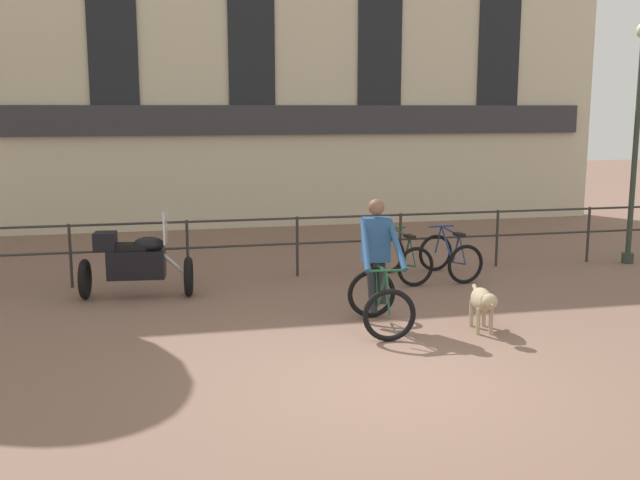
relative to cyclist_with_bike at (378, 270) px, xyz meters
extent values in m
plane|color=#7A5B4C|center=(-0.47, -2.01, -0.76)|extent=(60.00, 60.00, 0.00)
cylinder|color=#2D2B28|center=(-4.22, 3.19, -0.24)|extent=(0.05, 0.05, 1.05)
cylinder|color=#2D2B28|center=(-2.35, 3.19, -0.24)|extent=(0.05, 0.05, 1.05)
cylinder|color=#2D2B28|center=(-0.47, 3.19, -0.24)|extent=(0.05, 0.05, 1.05)
cylinder|color=#2D2B28|center=(1.40, 3.19, -0.24)|extent=(0.05, 0.05, 1.05)
cylinder|color=#2D2B28|center=(3.28, 3.19, -0.24)|extent=(0.05, 0.05, 1.05)
cylinder|color=#2D2B28|center=(5.15, 3.19, -0.24)|extent=(0.05, 0.05, 1.05)
cylinder|color=#2D2B28|center=(-0.47, 3.19, 0.26)|extent=(15.00, 0.04, 0.04)
cylinder|color=#2D2B28|center=(-0.47, 3.19, -0.19)|extent=(15.00, 0.04, 0.04)
cube|color=beige|center=(-0.47, 8.99, 3.61)|extent=(18.00, 0.60, 8.76)
cube|color=#333338|center=(-0.47, 8.63, 1.84)|extent=(17.10, 0.12, 0.70)
cube|color=black|center=(-3.62, 8.66, 4.05)|extent=(1.10, 0.06, 4.90)
cube|color=black|center=(-0.47, 8.66, 4.05)|extent=(1.10, 0.06, 4.90)
cube|color=black|center=(2.68, 8.66, 4.05)|extent=(1.10, 0.06, 4.90)
cube|color=black|center=(5.83, 8.66, 4.05)|extent=(1.10, 0.06, 4.90)
torus|color=black|center=(-0.06, -0.68, -0.42)|extent=(0.68, 0.13, 0.68)
torus|color=black|center=(0.04, 0.41, -0.42)|extent=(0.68, 0.13, 0.68)
cylinder|color=#194C2D|center=(-0.02, -0.26, -0.19)|extent=(0.08, 0.49, 0.60)
cylinder|color=#194C2D|center=(0.01, 0.07, -0.22)|extent=(0.06, 0.23, 0.52)
cylinder|color=#194C2D|center=(-0.01, -0.16, 0.07)|extent=(0.09, 0.66, 0.10)
cylinder|color=#194C2D|center=(0.02, 0.19, -0.45)|extent=(0.07, 0.44, 0.08)
cylinder|color=#194C2D|center=(0.03, 0.29, -0.19)|extent=(0.05, 0.27, 0.47)
cylinder|color=#194C2D|center=(-0.05, -0.59, -0.16)|extent=(0.05, 0.23, 0.54)
cylinder|color=#194C2D|center=(-0.04, -0.49, 0.10)|extent=(0.48, 0.07, 0.03)
cube|color=black|center=(0.02, 0.17, 0.06)|extent=(0.14, 0.25, 0.05)
cube|color=navy|center=(0.02, 0.17, 0.39)|extent=(0.38, 0.25, 0.60)
sphere|color=brown|center=(0.02, 0.17, 0.83)|extent=(0.22, 0.22, 0.22)
cylinder|color=navy|center=(-0.22, -0.14, 0.37)|extent=(0.21, 0.72, 0.60)
cylinder|color=navy|center=(0.20, -0.18, 0.37)|extent=(0.08, 0.71, 0.60)
cylinder|color=black|center=(-0.06, 0.08, -0.25)|extent=(0.11, 0.31, 0.69)
cylinder|color=black|center=(0.08, 0.07, -0.19)|extent=(0.16, 0.32, 0.58)
ellipsoid|color=tan|center=(1.27, -0.50, -0.35)|extent=(0.36, 0.61, 0.31)
cylinder|color=tan|center=(1.23, -0.72, -0.33)|extent=(0.20, 0.19, 0.18)
sphere|color=tan|center=(1.20, -0.88, -0.27)|extent=(0.20, 0.20, 0.20)
cone|color=tan|center=(1.18, -0.97, -0.28)|extent=(0.13, 0.14, 0.11)
cylinder|color=tan|center=(1.33, -0.16, -0.29)|extent=(0.09, 0.20, 0.11)
cylinder|color=tan|center=(1.15, -0.66, -0.59)|extent=(0.06, 0.06, 0.35)
cylinder|color=tan|center=(1.32, -0.69, -0.59)|extent=(0.06, 0.06, 0.35)
cylinder|color=tan|center=(1.22, -0.30, -0.59)|extent=(0.06, 0.06, 0.35)
cylinder|color=tan|center=(1.39, -0.33, -0.59)|extent=(0.06, 0.06, 0.35)
torus|color=black|center=(-2.39, 2.21, -0.45)|extent=(0.19, 0.63, 0.62)
torus|color=black|center=(-3.95, 2.38, -0.45)|extent=(0.19, 0.63, 0.62)
cube|color=black|center=(-3.17, 2.29, -0.23)|extent=(0.90, 0.49, 0.44)
ellipsoid|color=black|center=(-2.97, 2.27, 0.07)|extent=(0.51, 0.37, 0.24)
cube|color=black|center=(-3.27, 2.30, 0.04)|extent=(0.59, 0.36, 0.10)
cylinder|color=#B2B2B7|center=(-2.58, 2.23, -0.27)|extent=(0.44, 0.11, 0.41)
cube|color=silver|center=(-2.72, 2.24, 0.34)|extent=(0.08, 0.44, 0.50)
cube|color=black|center=(-3.62, 2.34, 0.13)|extent=(0.36, 0.39, 0.28)
torus|color=black|center=(1.13, 3.06, -0.43)|extent=(0.66, 0.15, 0.66)
torus|color=black|center=(1.27, 2.02, -0.43)|extent=(0.66, 0.15, 0.66)
cylinder|color=#194C2D|center=(1.19, 2.66, -0.20)|extent=(0.09, 0.47, 0.58)
cylinder|color=#194C2D|center=(1.23, 2.35, -0.24)|extent=(0.06, 0.22, 0.51)
cylinder|color=#194C2D|center=(1.20, 2.56, 0.05)|extent=(0.12, 0.63, 0.10)
cylinder|color=#194C2D|center=(1.24, 2.23, -0.46)|extent=(0.08, 0.42, 0.07)
cylinder|color=#194C2D|center=(1.26, 2.14, -0.21)|extent=(0.06, 0.25, 0.46)
cylinder|color=#194C2D|center=(1.15, 2.97, -0.18)|extent=(0.05, 0.21, 0.52)
cylinder|color=#194C2D|center=(1.16, 2.88, 0.08)|extent=(0.48, 0.09, 0.03)
cube|color=black|center=(1.24, 2.25, 0.03)|extent=(0.15, 0.25, 0.05)
torus|color=black|center=(2.03, 3.06, -0.43)|extent=(0.66, 0.13, 0.66)
torus|color=black|center=(2.15, 2.02, -0.43)|extent=(0.66, 0.13, 0.66)
cylinder|color=navy|center=(2.08, 2.66, -0.20)|extent=(0.08, 0.47, 0.58)
cylinder|color=navy|center=(2.11, 2.34, -0.24)|extent=(0.06, 0.22, 0.51)
cylinder|color=navy|center=(2.09, 2.56, 0.05)|extent=(0.10, 0.63, 0.10)
cylinder|color=navy|center=(2.12, 2.23, -0.46)|extent=(0.07, 0.42, 0.07)
cylinder|color=navy|center=(2.13, 2.14, -0.21)|extent=(0.05, 0.25, 0.46)
cylinder|color=navy|center=(2.04, 2.97, -0.18)|extent=(0.05, 0.21, 0.52)
cylinder|color=navy|center=(2.05, 2.88, 0.08)|extent=(0.48, 0.08, 0.03)
cube|color=black|center=(2.12, 2.25, 0.03)|extent=(0.15, 0.25, 0.05)
cylinder|color=#2D382D|center=(5.83, 2.90, -0.66)|extent=(0.22, 0.22, 0.20)
cylinder|color=#2D382D|center=(5.83, 2.90, 1.31)|extent=(0.10, 0.10, 4.15)
camera|label=1|loc=(-2.91, -9.30, 2.14)|focal=42.00mm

